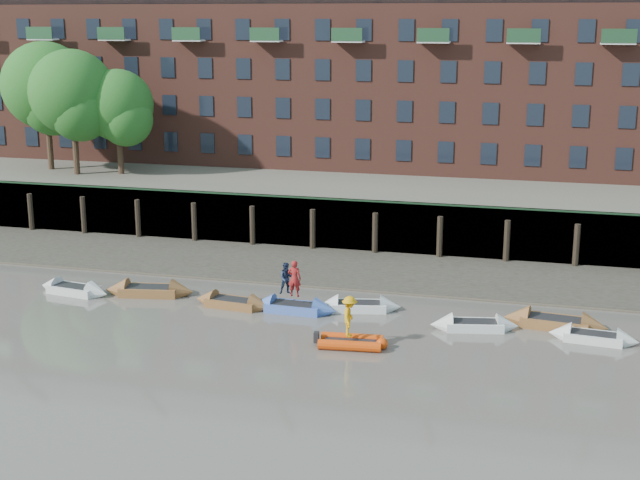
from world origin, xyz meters
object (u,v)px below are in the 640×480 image
(rowboat_6, at_px, (555,323))
(rowboat_5, at_px, (474,325))
(rowboat_3, at_px, (294,307))
(rowboat_1, at_px, (150,291))
(rowboat_4, at_px, (359,306))
(person_rower_b, at_px, (287,278))
(person_rib_crew, at_px, (349,316))
(rib_tender, at_px, (354,342))
(rowboat_0, at_px, (74,290))
(rowboat_2, at_px, (233,303))
(rowboat_7, at_px, (593,337))
(person_rower_a, at_px, (294,278))

(rowboat_6, bearing_deg, rowboat_5, -154.65)
(rowboat_3, bearing_deg, rowboat_1, 177.32)
(rowboat_3, relative_size, rowboat_4, 1.01)
(person_rower_b, bearing_deg, person_rib_crew, -69.00)
(rowboat_3, distance_m, rib_tender, 5.62)
(rowboat_1, distance_m, rowboat_3, 8.19)
(rowboat_0, xyz_separation_m, rowboat_2, (8.98, 0.02, -0.00))
(rowboat_3, relative_size, person_rib_crew, 2.36)
(rowboat_2, bearing_deg, rowboat_3, 7.53)
(rowboat_4, distance_m, rowboat_6, 9.53)
(rowboat_5, distance_m, person_rower_b, 9.49)
(rowboat_7, height_order, rib_tender, rowboat_7)
(rowboat_2, xyz_separation_m, person_rower_a, (3.28, -0.03, 1.55))
(rowboat_1, height_order, rowboat_4, rowboat_1)
(rowboat_7, height_order, person_rower_b, person_rower_b)
(rowboat_1, relative_size, rowboat_3, 1.12)
(rowboat_6, bearing_deg, rowboat_1, -172.70)
(rowboat_1, bearing_deg, rowboat_6, -9.22)
(rowboat_3, height_order, rib_tender, rowboat_3)
(rowboat_6, relative_size, rib_tender, 1.60)
(rib_tender, bearing_deg, person_rib_crew, -179.11)
(rowboat_3, relative_size, rowboat_7, 1.07)
(rowboat_2, distance_m, rib_tender, 8.18)
(rowboat_1, height_order, rowboat_2, rowboat_1)
(rowboat_4, bearing_deg, rowboat_1, 170.17)
(person_rib_crew, bearing_deg, rowboat_5, -61.74)
(person_rib_crew, bearing_deg, person_rower_a, 36.05)
(person_rib_crew, bearing_deg, rowboat_6, -68.05)
(rib_tender, bearing_deg, rowboat_6, 23.71)
(rib_tender, xyz_separation_m, person_rib_crew, (-0.19, -0.02, 1.19))
(rowboat_4, bearing_deg, rowboat_3, -173.14)
(rowboat_0, height_order, rowboat_1, rowboat_1)
(rowboat_0, height_order, person_rower_b, person_rower_b)
(rowboat_3, distance_m, person_rower_b, 1.50)
(rowboat_0, relative_size, person_rower_b, 2.72)
(rowboat_1, xyz_separation_m, rowboat_6, (20.80, 0.22, 0.01))
(rowboat_0, bearing_deg, rowboat_6, 10.84)
(rowboat_2, bearing_deg, rowboat_6, 9.95)
(rib_tender, bearing_deg, rowboat_2, 145.37)
(rowboat_7, bearing_deg, rowboat_2, -175.94)
(rowboat_2, relative_size, person_rib_crew, 2.31)
(rowboat_3, xyz_separation_m, person_rower_a, (0.06, -0.09, 1.55))
(rowboat_2, xyz_separation_m, rib_tender, (7.16, -3.95, 0.02))
(rowboat_4, bearing_deg, rowboat_0, 172.52)
(rowboat_6, bearing_deg, person_rower_b, -170.14)
(rowboat_1, xyz_separation_m, rowboat_4, (11.26, 0.36, -0.03))
(rowboat_3, bearing_deg, person_rib_crew, -44.99)
(rowboat_2, relative_size, rowboat_4, 0.99)
(rowboat_1, bearing_deg, rowboat_7, -13.04)
(person_rower_a, bearing_deg, rowboat_1, -5.58)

